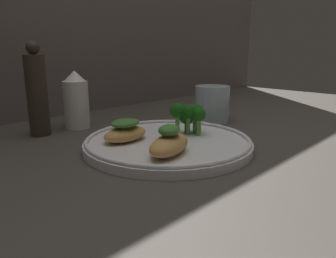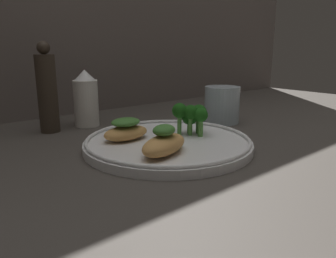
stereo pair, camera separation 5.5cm
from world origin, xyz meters
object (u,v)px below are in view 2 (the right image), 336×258
at_px(plate, 168,143).
at_px(pepper_grinder, 47,91).
at_px(broccoli_bunch, 192,115).
at_px(drinking_glass, 222,105).
at_px(sauce_bottle, 86,99).

height_order(plate, pepper_grinder, pepper_grinder).
distance_m(broccoli_bunch, drinking_glass, 0.18).
relative_size(plate, pepper_grinder, 1.58).
height_order(broccoli_bunch, drinking_glass, drinking_glass).
height_order(sauce_bottle, pepper_grinder, pepper_grinder).
height_order(sauce_bottle, drinking_glass, sauce_bottle).
bearing_deg(broccoli_bunch, sauce_bottle, 109.88).
bearing_deg(sauce_bottle, plate, -83.35).
bearing_deg(drinking_glass, sauce_bottle, 146.09).
bearing_deg(plate, drinking_glass, 18.22).
bearing_deg(drinking_glass, plate, -161.78).
bearing_deg(plate, broccoli_bunch, 2.82).
xyz_separation_m(plate, broccoli_bunch, (0.06, 0.00, 0.04)).
bearing_deg(plate, pepper_grinder, 114.52).
bearing_deg(drinking_glass, broccoli_bunch, -156.82).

